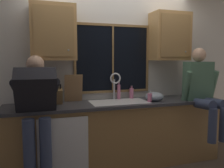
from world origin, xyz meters
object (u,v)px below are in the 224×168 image
Objects in this scene: bottle_tall_clear at (132,93)px; person_standing at (36,108)px; person_sitting_on_counter at (202,88)px; knife_block at (58,96)px; cutting_board at (73,88)px; mixing_bowl at (155,97)px; bottle_green_glass at (119,91)px; soap_dispenser at (150,97)px.

person_standing is at bearing -158.67° from bottle_tall_clear.
knife_block is at bearing 170.19° from person_sitting_on_counter.
cutting_board reaches higher than bottle_tall_clear.
person_sitting_on_counter is 0.70m from mixing_bowl.
cutting_board is at bearing -179.09° from bottle_tall_clear.
person_sitting_on_counter is at bearing -9.81° from knife_block.
cutting_board is (0.23, 0.13, 0.08)m from knife_block.
mixing_bowl is 0.53m from bottle_green_glass.
knife_block is 0.82× the size of cutting_board.
mixing_bowl is at bearing -6.07° from knife_block.
person_standing reaches higher than bottle_green_glass.
mixing_bowl is at bearing 8.70° from person_standing.
cutting_board is at bearing 46.76° from person_standing.
person_standing is at bearing -173.19° from soap_dispenser.
soap_dispenser is 0.48m from bottle_green_glass.
cutting_board is at bearing 166.19° from mixing_bowl.
person_standing is 4.86× the size of knife_block.
person_standing is 5.93× the size of mixing_bowl.
bottle_tall_clear is (1.38, 0.54, 0.04)m from person_standing.
person_sitting_on_counter reaches higher than mixing_bowl.
person_sitting_on_counter is 1.84m from cutting_board.
person_sitting_on_counter is at bearing -17.25° from mixing_bowl.
soap_dispenser is (-0.77, 0.14, -0.12)m from person_sitting_on_counter.
soap_dispenser is at bearing -18.78° from cutting_board.
bottle_tall_clear is at bearing 0.91° from cutting_board.
cutting_board is (-1.78, 0.48, 0.01)m from person_sitting_on_counter.
person_standing is 5.49× the size of bottle_green_glass.
person_sitting_on_counter is at bearing -15.09° from cutting_board.
bottle_tall_clear reaches higher than soap_dispenser.
knife_block is 1.13× the size of bottle_green_glass.
soap_dispenser is at bearing -148.84° from mixing_bowl.
person_sitting_on_counter reaches higher than cutting_board.
bottle_green_glass is at bearing 156.75° from person_sitting_on_counter.
mixing_bowl is (1.62, 0.25, 0.02)m from person_standing.
person_standing is 1.48m from bottle_tall_clear.
bottle_green_glass reaches higher than mixing_bowl.
bottle_green_glass is at bearing 134.99° from soap_dispenser.
knife_block is 1.13m from bottle_tall_clear.
soap_dispenser is at bearing 6.81° from person_standing.
mixing_bowl is 1.55× the size of soap_dispenser.
person_standing is 0.74m from cutting_board.
person_standing is at bearing -123.95° from knife_block.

